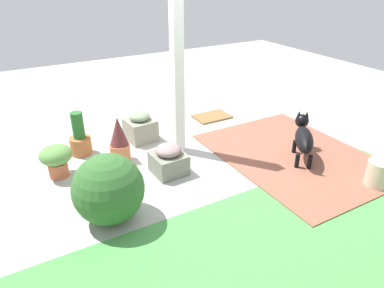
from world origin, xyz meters
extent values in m
plane|color=#A8A8A0|center=(0.00, 0.00, 0.00)|extent=(12.00, 12.00, 0.00)
cube|color=brown|center=(-1.04, 0.64, 0.01)|extent=(1.80, 2.40, 0.02)
cube|color=white|center=(0.24, -0.29, 1.28)|extent=(0.14, 0.14, 2.57)
cube|color=gray|center=(0.57, -0.86, 0.16)|extent=(0.42, 0.44, 0.32)
ellipsoid|color=gray|center=(0.57, -0.86, 0.37)|extent=(0.30, 0.30, 0.13)
cube|color=gray|center=(0.63, 0.19, 0.13)|extent=(0.40, 0.41, 0.26)
ellipsoid|color=gray|center=(0.63, 0.19, 0.32)|extent=(0.32, 0.32, 0.14)
sphere|color=#32642C|center=(1.54, 0.70, 0.36)|extent=(0.72, 0.72, 0.72)
cylinder|color=#AD6535|center=(1.45, -0.86, 0.12)|extent=(0.28, 0.28, 0.24)
cylinder|color=#266628|center=(1.45, -0.86, 0.42)|extent=(0.16, 0.16, 0.36)
cylinder|color=#C97048|center=(1.04, -0.41, 0.12)|extent=(0.27, 0.27, 0.24)
cone|color=brown|center=(1.04, -0.41, 0.43)|extent=(0.24, 0.24, 0.38)
cylinder|color=#B85C3B|center=(1.84, -0.41, 0.09)|extent=(0.23, 0.23, 0.19)
ellipsoid|color=#5A8D43|center=(1.84, -0.41, 0.29)|extent=(0.39, 0.39, 0.23)
ellipsoid|color=black|center=(-1.02, 0.80, 0.32)|extent=(0.59, 0.65, 0.24)
sphere|color=black|center=(-1.27, 0.50, 0.42)|extent=(0.19, 0.19, 0.19)
cone|color=black|center=(-1.23, 0.46, 0.52)|extent=(0.05, 0.05, 0.08)
cone|color=black|center=(-1.31, 0.53, 0.52)|extent=(0.05, 0.05, 0.08)
cylinder|color=black|center=(-1.09, 0.59, 0.10)|extent=(0.05, 0.05, 0.20)
cylinder|color=black|center=(-1.21, 0.69, 0.10)|extent=(0.05, 0.05, 0.20)
cylinder|color=black|center=(-0.83, 0.90, 0.10)|extent=(0.05, 0.05, 0.20)
cylinder|color=black|center=(-0.95, 1.00, 0.10)|extent=(0.05, 0.05, 0.20)
cone|color=black|center=(-0.82, 1.04, 0.47)|extent=(0.04, 0.04, 0.15)
cylinder|color=beige|center=(-1.36, 1.67, 0.16)|extent=(0.29, 0.29, 0.32)
cube|color=olive|center=(-0.81, -1.05, 0.01)|extent=(0.60, 0.41, 0.03)
camera|label=1|loc=(2.28, 3.66, 2.35)|focal=33.40mm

